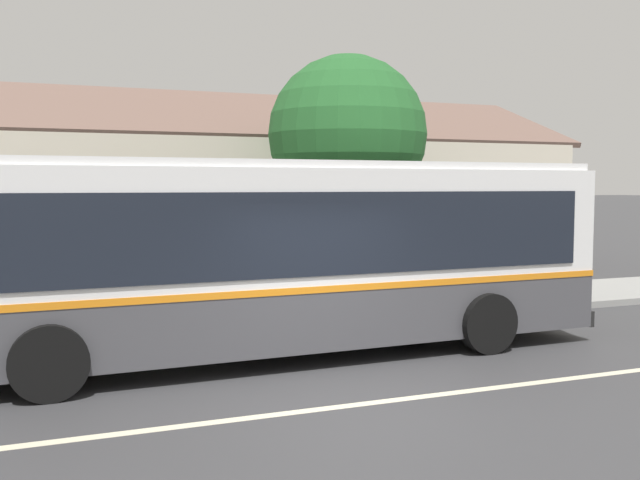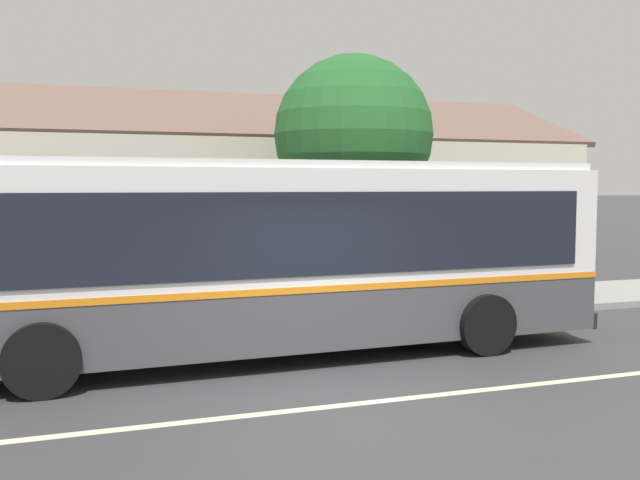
{
  "view_description": "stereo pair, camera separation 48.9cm",
  "coord_description": "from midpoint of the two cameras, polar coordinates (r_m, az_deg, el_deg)",
  "views": [
    {
      "loc": [
        -3.73,
        -7.99,
        2.76
      ],
      "look_at": [
        0.96,
        3.98,
        1.77
      ],
      "focal_mm": 40.0,
      "sensor_mm": 36.0,
      "label": 1
    },
    {
      "loc": [
        -3.27,
        -8.16,
        2.76
      ],
      "look_at": [
        0.96,
        3.98,
        1.77
      ],
      "focal_mm": 40.0,
      "sensor_mm": 36.0,
      "label": 2
    }
  ],
  "objects": [
    {
      "name": "ground_plane",
      "position": [
        9.22,
        1.98,
        -12.99
      ],
      "size": [
        300.0,
        300.0,
        0.0
      ],
      "primitive_type": "plane",
      "color": "#38383A"
    },
    {
      "name": "sidewalk_far",
      "position": [
        14.75,
        -7.35,
        -6.11
      ],
      "size": [
        60.0,
        3.0,
        0.15
      ],
      "primitive_type": "cube",
      "color": "gray",
      "rests_on": "ground"
    },
    {
      "name": "lane_divider_stripe",
      "position": [
        9.22,
        1.98,
        -12.97
      ],
      "size": [
        60.0,
        0.16,
        0.01
      ],
      "primitive_type": "cube",
      "color": "beige",
      "rests_on": "ground"
    },
    {
      "name": "community_building",
      "position": [
        21.54,
        -18.44,
        2.41
      ],
      "size": [
        27.46,
        8.73,
        6.59
      ],
      "color": "beige",
      "rests_on": "ground"
    },
    {
      "name": "transit_bus",
      "position": [
        11.42,
        -6.29,
        -1.01
      ],
      "size": [
        11.66,
        2.97,
        3.13
      ],
      "color": "#47474C",
      "rests_on": "ground"
    },
    {
      "name": "street_tree_primary",
      "position": [
        16.55,
        1.35,
        8.39
      ],
      "size": [
        3.64,
        3.64,
        5.74
      ],
      "color": "#4C3828",
      "rests_on": "ground"
    },
    {
      "name": "bus_stop_sign",
      "position": [
        15.84,
        12.76,
        0.25
      ],
      "size": [
        0.36,
        0.07,
        2.4
      ],
      "color": "gray",
      "rests_on": "sidewalk_far"
    }
  ]
}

